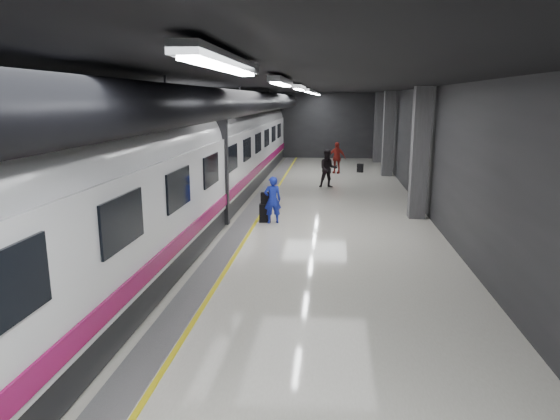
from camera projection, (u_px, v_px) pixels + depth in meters
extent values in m
plane|color=silver|center=(282.00, 228.00, 16.10)|extent=(40.00, 40.00, 0.00)
cube|color=black|center=(282.00, 85.00, 15.12)|extent=(10.00, 40.00, 0.02)
cube|color=#28282B|center=(310.00, 126.00, 35.02)|extent=(10.00, 0.02, 4.50)
cube|color=#28282B|center=(128.00, 157.00, 16.11)|extent=(0.02, 40.00, 4.50)
cube|color=#28282B|center=(446.00, 161.00, 15.10)|extent=(0.02, 40.00, 4.50)
cube|color=slate|center=(241.00, 227.00, 16.23)|extent=(0.65, 39.80, 0.01)
cube|color=yellow|center=(253.00, 227.00, 16.19)|extent=(0.10, 39.80, 0.01)
cylinder|color=black|center=(240.00, 103.00, 15.37)|extent=(0.80, 38.00, 0.80)
cube|color=silver|center=(225.00, 62.00, 4.40)|extent=(0.22, 2.60, 0.10)
cube|color=silver|center=(282.00, 81.00, 9.25)|extent=(0.22, 2.60, 0.10)
cube|color=silver|center=(299.00, 87.00, 14.11)|extent=(0.22, 2.60, 0.10)
cube|color=silver|center=(308.00, 90.00, 18.96)|extent=(0.22, 2.60, 0.10)
cube|color=silver|center=(313.00, 92.00, 23.82)|extent=(0.22, 2.60, 0.10)
cube|color=silver|center=(317.00, 93.00, 28.67)|extent=(0.22, 2.60, 0.10)
cube|color=silver|center=(319.00, 94.00, 32.56)|extent=(0.22, 2.60, 0.10)
cube|color=#515154|center=(420.00, 154.00, 17.09)|extent=(0.55, 0.55, 4.50)
cube|color=#515154|center=(388.00, 134.00, 26.80)|extent=(0.55, 0.55, 4.50)
cube|color=#515154|center=(378.00, 128.00, 32.62)|extent=(0.55, 0.55, 4.50)
cube|color=black|center=(183.00, 215.00, 16.35)|extent=(2.80, 38.00, 0.60)
cube|color=white|center=(181.00, 173.00, 16.04)|extent=(2.90, 38.00, 2.20)
cylinder|color=white|center=(180.00, 143.00, 15.84)|extent=(2.80, 38.00, 2.80)
cube|color=#920D4F|center=(227.00, 198.00, 16.07)|extent=(0.04, 38.00, 0.35)
cube|color=black|center=(181.00, 165.00, 15.99)|extent=(3.05, 0.25, 3.80)
cube|color=black|center=(3.00, 291.00, 5.13)|extent=(0.05, 1.60, 0.85)
cube|color=black|center=(123.00, 221.00, 8.04)|extent=(0.05, 1.60, 0.85)
cube|color=black|center=(179.00, 189.00, 10.96)|extent=(0.05, 1.60, 0.85)
cube|color=black|center=(211.00, 170.00, 13.87)|extent=(0.05, 1.60, 0.85)
cube|color=black|center=(232.00, 158.00, 16.78)|extent=(0.05, 1.60, 0.85)
cube|color=black|center=(247.00, 149.00, 19.69)|extent=(0.05, 1.60, 0.85)
cube|color=black|center=(258.00, 143.00, 22.61)|extent=(0.05, 1.60, 0.85)
cube|color=black|center=(267.00, 138.00, 25.52)|extent=(0.05, 1.60, 0.85)
cube|color=black|center=(274.00, 134.00, 28.43)|extent=(0.05, 1.60, 0.85)
cube|color=black|center=(279.00, 131.00, 31.34)|extent=(0.05, 1.60, 0.85)
imported|color=#192DC1|center=(273.00, 200.00, 16.63)|extent=(0.66, 0.53, 1.58)
cube|color=black|center=(265.00, 213.00, 16.86)|extent=(0.40, 0.27, 0.62)
cube|color=black|center=(265.00, 198.00, 16.75)|extent=(0.30, 0.17, 0.40)
imported|color=black|center=(328.00, 169.00, 23.36)|extent=(0.96, 0.80, 1.78)
imported|color=maroon|center=(336.00, 158.00, 27.94)|extent=(1.09, 0.68, 1.74)
cube|color=black|center=(360.00, 168.00, 28.36)|extent=(0.39, 0.31, 0.49)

